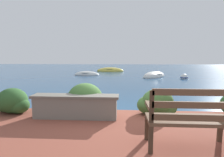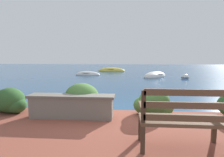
# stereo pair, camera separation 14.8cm
# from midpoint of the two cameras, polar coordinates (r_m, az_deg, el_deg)

# --- Properties ---
(ground_plane) EXTENTS (80.00, 80.00, 0.00)m
(ground_plane) POSITION_cam_midpoint_polar(r_m,az_deg,el_deg) (4.66, 3.10, -12.81)
(ground_plane) COLOR navy
(park_bench) EXTENTS (1.23, 0.48, 0.93)m
(park_bench) POSITION_cam_midpoint_polar(r_m,az_deg,el_deg) (2.80, 22.70, -11.60)
(park_bench) COLOR #433123
(park_bench) RESTS_ON patio_terrace
(stone_wall) EXTENTS (1.93, 0.39, 0.52)m
(stone_wall) POSITION_cam_midpoint_polar(r_m,az_deg,el_deg) (4.06, -12.84, -8.79)
(stone_wall) COLOR slate
(stone_wall) RESTS_ON patio_terrace
(hedge_clump_far_left) EXTENTS (0.90, 0.65, 0.61)m
(hedge_clump_far_left) POSITION_cam_midpoint_polar(r_m,az_deg,el_deg) (4.99, -30.57, -6.65)
(hedge_clump_far_left) COLOR #2D5628
(hedge_clump_far_left) RESTS_ON patio_terrace
(hedge_clump_left) EXTENTS (1.07, 0.77, 0.73)m
(hedge_clump_left) POSITION_cam_midpoint_polar(r_m,az_deg,el_deg) (4.38, -9.89, -6.88)
(hedge_clump_left) COLOR #426B33
(hedge_clump_left) RESTS_ON patio_terrace
(hedge_clump_centre) EXTENTS (0.91, 0.66, 0.62)m
(hedge_clump_centre) POSITION_cam_midpoint_polar(r_m,az_deg,el_deg) (4.26, 13.50, -7.97)
(hedge_clump_centre) COLOR #426B33
(hedge_clump_centre) RESTS_ON patio_terrace
(rowboat_nearest) EXTENTS (2.69, 2.97, 0.82)m
(rowboat_nearest) POSITION_cam_midpoint_polar(r_m,az_deg,el_deg) (14.74, 13.31, 0.73)
(rowboat_nearest) COLOR silver
(rowboat_nearest) RESTS_ON ground_plane
(rowboat_mid) EXTENTS (2.49, 1.42, 0.64)m
(rowboat_mid) POSITION_cam_midpoint_polar(r_m,az_deg,el_deg) (16.07, -8.49, 1.26)
(rowboat_mid) COLOR silver
(rowboat_mid) RESTS_ON ground_plane
(rowboat_far) EXTENTS (3.22, 1.48, 0.83)m
(rowboat_far) POSITION_cam_midpoint_polar(r_m,az_deg,el_deg) (20.40, -0.81, 2.51)
(rowboat_far) COLOR #DBC64C
(rowboat_far) RESTS_ON ground_plane
(mooring_buoy) EXTENTS (0.59, 0.59, 0.53)m
(mooring_buoy) POSITION_cam_midpoint_polar(r_m,az_deg,el_deg) (14.30, 22.20, 0.32)
(mooring_buoy) COLOR white
(mooring_buoy) RESTS_ON ground_plane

